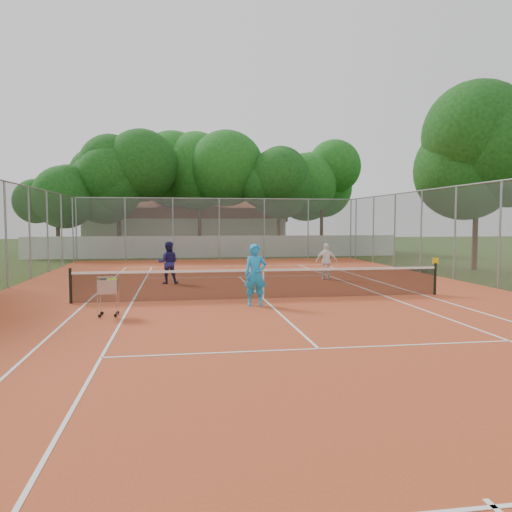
{
  "coord_description": "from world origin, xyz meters",
  "views": [
    {
      "loc": [
        -2.71,
        -15.7,
        2.52
      ],
      "look_at": [
        0.0,
        1.5,
        1.3
      ],
      "focal_mm": 35.0,
      "sensor_mm": 36.0,
      "label": 1
    }
  ],
  "objects": [
    {
      "name": "court_pad",
      "position": [
        0.0,
        0.0,
        0.01
      ],
      "size": [
        18.0,
        34.0,
        0.02
      ],
      "primitive_type": "cube",
      "color": "#B44723",
      "rests_on": "ground"
    },
    {
      "name": "player_near",
      "position": [
        -0.44,
        -1.22,
        0.93
      ],
      "size": [
        0.68,
        0.46,
        1.83
      ],
      "primitive_type": "imported",
      "rotation": [
        0.0,
        0.0,
        -0.04
      ],
      "color": "#1A96E2",
      "rests_on": "court_pad"
    },
    {
      "name": "ground",
      "position": [
        0.0,
        0.0,
        0.0
      ],
      "size": [
        120.0,
        120.0,
        0.0
      ],
      "primitive_type": "plane",
      "color": "#1C370F",
      "rests_on": "ground"
    },
    {
      "name": "boundary_wall",
      "position": [
        0.0,
        19.0,
        0.75
      ],
      "size": [
        26.0,
        0.3,
        1.5
      ],
      "primitive_type": "cube",
      "color": "white",
      "rests_on": "ground"
    },
    {
      "name": "clubhouse",
      "position": [
        -2.0,
        29.0,
        2.2
      ],
      "size": [
        16.4,
        9.0,
        4.4
      ],
      "primitive_type": "cube",
      "color": "beige",
      "rests_on": "ground"
    },
    {
      "name": "player_far_left",
      "position": [
        -3.09,
        4.48,
        0.86
      ],
      "size": [
        0.84,
        0.67,
        1.69
      ],
      "primitive_type": "imported",
      "rotation": [
        0.0,
        0.0,
        3.11
      ],
      "color": "#1C1B53",
      "rests_on": "court_pad"
    },
    {
      "name": "player_far_right",
      "position": [
        3.58,
        4.84,
        0.8
      ],
      "size": [
        0.96,
        0.53,
        1.56
      ],
      "primitive_type": "imported",
      "rotation": [
        0.0,
        0.0,
        2.97
      ],
      "color": "white",
      "rests_on": "court_pad"
    },
    {
      "name": "ball_hopper",
      "position": [
        -4.52,
        -2.32,
        0.56
      ],
      "size": [
        0.69,
        0.69,
        1.08
      ],
      "primitive_type": "cube",
      "rotation": [
        0.0,
        0.0,
        -0.42
      ],
      "color": "#B8B9C0",
      "rests_on": "court_pad"
    },
    {
      "name": "court_lines",
      "position": [
        0.0,
        0.0,
        0.02
      ],
      "size": [
        10.98,
        23.78,
        0.01
      ],
      "primitive_type": "cube",
      "color": "white",
      "rests_on": "court_pad"
    },
    {
      "name": "perimeter_fence",
      "position": [
        0.0,
        0.0,
        2.0
      ],
      "size": [
        18.0,
        34.0,
        4.0
      ],
      "primitive_type": "cube",
      "color": "slate",
      "rests_on": "ground"
    },
    {
      "name": "tennis_net",
      "position": [
        0.0,
        0.0,
        0.51
      ],
      "size": [
        11.88,
        0.1,
        0.98
      ],
      "primitive_type": "cube",
      "color": "black",
      "rests_on": "court_pad"
    },
    {
      "name": "tropical_trees",
      "position": [
        0.0,
        22.0,
        5.0
      ],
      "size": [
        29.0,
        19.0,
        10.0
      ],
      "primitive_type": "cube",
      "color": "#0D370E",
      "rests_on": "ground"
    }
  ]
}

